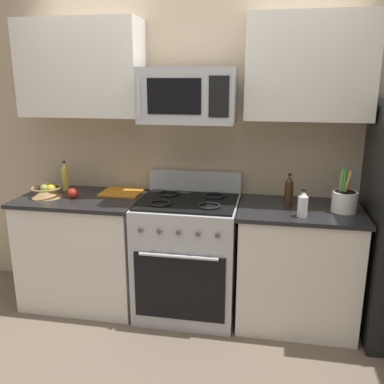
{
  "coord_description": "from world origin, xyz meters",
  "views": [
    {
      "loc": [
        0.59,
        -2.36,
        1.82
      ],
      "look_at": [
        0.06,
        0.5,
        1.03
      ],
      "focal_mm": 39.02,
      "sensor_mm": 36.0,
      "label": 1
    }
  ],
  "objects": [
    {
      "name": "bottle_oil",
      "position": [
        -1.09,
        0.81,
        1.02
      ],
      "size": [
        0.06,
        0.06,
        0.25
      ],
      "color": "gold",
      "rests_on": "counter_left"
    },
    {
      "name": "upper_cabinets_left",
      "position": [
        -0.88,
        0.81,
        1.9
      ],
      "size": [
        0.96,
        0.34,
        0.73
      ],
      "color": "silver"
    },
    {
      "name": "bottle_vinegar",
      "position": [
        0.83,
        0.44,
        1.0
      ],
      "size": [
        0.07,
        0.07,
        0.2
      ],
      "color": "silver",
      "rests_on": "counter_right"
    },
    {
      "name": "cutting_board",
      "position": [
        -0.59,
        0.8,
        0.92
      ],
      "size": [
        0.32,
        0.27,
        0.02
      ],
      "primitive_type": "cube",
      "rotation": [
        0.0,
        0.0,
        -0.01
      ],
      "color": "orange",
      "rests_on": "counter_left"
    },
    {
      "name": "ground_plane",
      "position": [
        0.0,
        0.0,
        0.0
      ],
      "size": [
        16.0,
        16.0,
        0.0
      ],
      "primitive_type": "plane",
      "color": "#6B5B4C"
    },
    {
      "name": "utensil_crock",
      "position": [
        1.13,
        0.61,
        0.99
      ],
      "size": [
        0.18,
        0.18,
        0.32
      ],
      "color": "white",
      "rests_on": "counter_right"
    },
    {
      "name": "fruit_basket",
      "position": [
        -1.13,
        0.58,
        0.96
      ],
      "size": [
        0.24,
        0.24,
        0.11
      ],
      "color": "#9E7A4C",
      "rests_on": "counter_left"
    },
    {
      "name": "bottle_soy",
      "position": [
        0.75,
        0.7,
        1.02
      ],
      "size": [
        0.06,
        0.06,
        0.24
      ],
      "color": "#382314",
      "rests_on": "counter_right"
    },
    {
      "name": "wall_back",
      "position": [
        0.0,
        1.03,
        1.3
      ],
      "size": [
        8.0,
        0.1,
        2.6
      ],
      "primitive_type": "cube",
      "color": "tan",
      "rests_on": "ground"
    },
    {
      "name": "apple_loose",
      "position": [
        -0.92,
        0.58,
        0.95
      ],
      "size": [
        0.08,
        0.08,
        0.08
      ],
      "primitive_type": "sphere",
      "color": "red",
      "rests_on": "counter_left"
    },
    {
      "name": "range_oven",
      "position": [
        -0.0,
        0.64,
        0.47
      ],
      "size": [
        0.76,
        0.7,
        1.09
      ],
      "color": "#B2B5BA",
      "rests_on": "ground"
    },
    {
      "name": "counter_left",
      "position": [
        -0.88,
        0.63,
        0.46
      ],
      "size": [
        0.97,
        0.66,
        0.91
      ],
      "color": "silver",
      "rests_on": "ground"
    },
    {
      "name": "counter_right",
      "position": [
        0.84,
        0.63,
        0.46
      ],
      "size": [
        0.89,
        0.66,
        0.91
      ],
      "color": "silver",
      "rests_on": "ground"
    },
    {
      "name": "upper_cabinets_right",
      "position": [
        0.84,
        0.81,
        1.9
      ],
      "size": [
        0.88,
        0.34,
        0.73
      ],
      "color": "silver"
    },
    {
      "name": "microwave",
      "position": [
        -0.0,
        0.66,
        1.71
      ],
      "size": [
        0.68,
        0.44,
        0.39
      ],
      "color": "#B2B5BA"
    }
  ]
}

